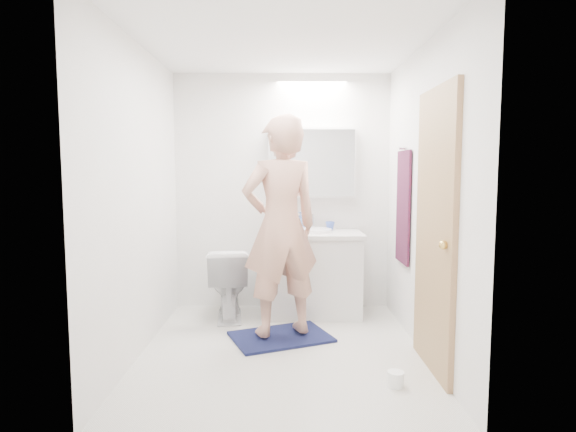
{
  "coord_description": "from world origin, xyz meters",
  "views": [
    {
      "loc": [
        0.02,
        -3.65,
        1.43
      ],
      "look_at": [
        0.05,
        0.25,
        1.05
      ],
      "focal_mm": 29.63,
      "sensor_mm": 36.0,
      "label": 1
    }
  ],
  "objects_px": {
    "person": "(281,226)",
    "vanity_cabinet": "(313,275)",
    "soap_bottle_a": "(278,221)",
    "soap_bottle_b": "(300,221)",
    "toilet_paper_roll": "(396,379)",
    "medicine_cabinet": "(312,163)",
    "toothbrush_cup": "(330,226)",
    "toilet": "(228,283)"
  },
  "relations": [
    {
      "from": "person",
      "to": "vanity_cabinet",
      "type": "bearing_deg",
      "value": -136.66
    },
    {
      "from": "soap_bottle_a",
      "to": "soap_bottle_b",
      "type": "bearing_deg",
      "value": 7.53
    },
    {
      "from": "soap_bottle_a",
      "to": "toilet_paper_roll",
      "type": "bearing_deg",
      "value": -65.46
    },
    {
      "from": "toilet_paper_roll",
      "to": "medicine_cabinet",
      "type": "bearing_deg",
      "value": 104.14
    },
    {
      "from": "soap_bottle_b",
      "to": "soap_bottle_a",
      "type": "bearing_deg",
      "value": -172.47
    },
    {
      "from": "toilet_paper_roll",
      "to": "person",
      "type": "bearing_deg",
      "value": 130.15
    },
    {
      "from": "vanity_cabinet",
      "to": "person",
      "type": "bearing_deg",
      "value": -114.83
    },
    {
      "from": "soap_bottle_a",
      "to": "toilet_paper_roll",
      "type": "height_order",
      "value": "soap_bottle_a"
    },
    {
      "from": "vanity_cabinet",
      "to": "soap_bottle_a",
      "type": "relative_size",
      "value": 4.53
    },
    {
      "from": "medicine_cabinet",
      "to": "person",
      "type": "xyz_separation_m",
      "value": [
        -0.31,
        -0.9,
        -0.54
      ]
    },
    {
      "from": "vanity_cabinet",
      "to": "person",
      "type": "relative_size",
      "value": 0.49
    },
    {
      "from": "vanity_cabinet",
      "to": "toothbrush_cup",
      "type": "distance_m",
      "value": 0.53
    },
    {
      "from": "toothbrush_cup",
      "to": "soap_bottle_b",
      "type": "bearing_deg",
      "value": 176.19
    },
    {
      "from": "toilet",
      "to": "vanity_cabinet",
      "type": "bearing_deg",
      "value": -178.1
    },
    {
      "from": "medicine_cabinet",
      "to": "toilet_paper_roll",
      "type": "height_order",
      "value": "medicine_cabinet"
    },
    {
      "from": "medicine_cabinet",
      "to": "toothbrush_cup",
      "type": "xyz_separation_m",
      "value": [
        0.18,
        -0.05,
        -0.64
      ]
    },
    {
      "from": "person",
      "to": "toilet",
      "type": "bearing_deg",
      "value": -70.3
    },
    {
      "from": "person",
      "to": "medicine_cabinet",
      "type": "bearing_deg",
      "value": -130.88
    },
    {
      "from": "person",
      "to": "toilet_paper_roll",
      "type": "distance_m",
      "value": 1.5
    },
    {
      "from": "person",
      "to": "toilet_paper_roll",
      "type": "xyz_separation_m",
      "value": [
        0.77,
        -0.91,
        -0.91
      ]
    },
    {
      "from": "vanity_cabinet",
      "to": "toilet",
      "type": "height_order",
      "value": "vanity_cabinet"
    },
    {
      "from": "medicine_cabinet",
      "to": "soap_bottle_a",
      "type": "bearing_deg",
      "value": -170.08
    },
    {
      "from": "soap_bottle_a",
      "to": "toothbrush_cup",
      "type": "height_order",
      "value": "soap_bottle_a"
    },
    {
      "from": "vanity_cabinet",
      "to": "soap_bottle_a",
      "type": "xyz_separation_m",
      "value": [
        -0.35,
        0.15,
        0.53
      ]
    },
    {
      "from": "medicine_cabinet",
      "to": "soap_bottle_a",
      "type": "relative_size",
      "value": 4.43
    },
    {
      "from": "vanity_cabinet",
      "to": "medicine_cabinet",
      "type": "xyz_separation_m",
      "value": [
        -0.01,
        0.21,
        1.11
      ]
    },
    {
      "from": "person",
      "to": "soap_bottle_b",
      "type": "distance_m",
      "value": 0.89
    },
    {
      "from": "toothbrush_cup",
      "to": "vanity_cabinet",
      "type": "bearing_deg",
      "value": -137.6
    },
    {
      "from": "vanity_cabinet",
      "to": "toilet",
      "type": "relative_size",
      "value": 1.3
    },
    {
      "from": "soap_bottle_b",
      "to": "medicine_cabinet",
      "type": "bearing_deg",
      "value": 14.47
    },
    {
      "from": "medicine_cabinet",
      "to": "toothbrush_cup",
      "type": "bearing_deg",
      "value": -15.22
    },
    {
      "from": "toilet",
      "to": "toilet_paper_roll",
      "type": "relative_size",
      "value": 6.28
    },
    {
      "from": "toilet",
      "to": "toilet_paper_roll",
      "type": "xyz_separation_m",
      "value": [
        1.28,
        -1.49,
        -0.3
      ]
    },
    {
      "from": "toothbrush_cup",
      "to": "toilet_paper_roll",
      "type": "height_order",
      "value": "toothbrush_cup"
    },
    {
      "from": "toilet",
      "to": "toilet_paper_roll",
      "type": "height_order",
      "value": "toilet"
    },
    {
      "from": "medicine_cabinet",
      "to": "person",
      "type": "height_order",
      "value": "person"
    },
    {
      "from": "toothbrush_cup",
      "to": "medicine_cabinet",
      "type": "bearing_deg",
      "value": 164.78
    },
    {
      "from": "toothbrush_cup",
      "to": "person",
      "type": "bearing_deg",
      "value": -120.19
    },
    {
      "from": "vanity_cabinet",
      "to": "person",
      "type": "distance_m",
      "value": 0.95
    },
    {
      "from": "soap_bottle_b",
      "to": "toothbrush_cup",
      "type": "height_order",
      "value": "soap_bottle_b"
    },
    {
      "from": "toilet",
      "to": "person",
      "type": "height_order",
      "value": "person"
    },
    {
      "from": "medicine_cabinet",
      "to": "toilet_paper_roll",
      "type": "bearing_deg",
      "value": -75.86
    }
  ]
}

